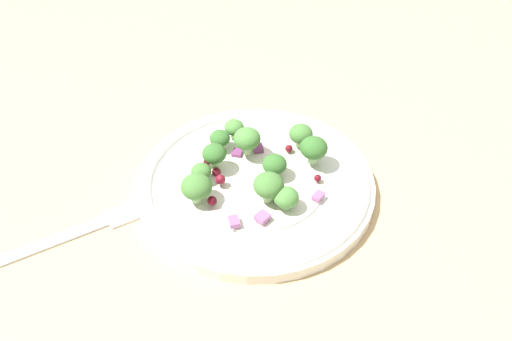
{
  "coord_description": "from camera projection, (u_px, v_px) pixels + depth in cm",
  "views": [
    {
      "loc": [
        -35.49,
        32.1,
        46.44
      ],
      "look_at": [
        0.01,
        1.11,
        2.7
      ],
      "focal_mm": 47.2,
      "sensor_mm": 36.0,
      "label": 1
    }
  ],
  "objects": [
    {
      "name": "broccoli_floret_9",
      "position": [
        214.0,
        154.0,
        0.65
      ],
      "size": [
        2.37,
        2.37,
        2.4
      ],
      "color": "#9EC684",
      "rests_on": "plate"
    },
    {
      "name": "broccoli_floret_10",
      "position": [
        314.0,
        148.0,
        0.66
      ],
      "size": [
        2.74,
        2.74,
        2.77
      ],
      "color": "#8EB77A",
      "rests_on": "plate"
    },
    {
      "name": "cranberry_0",
      "position": [
        275.0,
        158.0,
        0.66
      ],
      "size": [
        0.98,
        0.98,
        0.98
      ],
      "primitive_type": "sphere",
      "color": "maroon",
      "rests_on": "plate"
    },
    {
      "name": "broccoli_floret_8",
      "position": [
        301.0,
        134.0,
        0.68
      ],
      "size": [
        2.43,
        2.43,
        2.47
      ],
      "color": "#ADD18E",
      "rests_on": "plate"
    },
    {
      "name": "cranberry_6",
      "position": [
        211.0,
        200.0,
        0.62
      ],
      "size": [
        0.92,
        0.92,
        0.92
      ],
      "primitive_type": "sphere",
      "color": "#4C0A14",
      "rests_on": "plate"
    },
    {
      "name": "broccoli_floret_2",
      "position": [
        247.0,
        139.0,
        0.66
      ],
      "size": [
        2.7,
        2.7,
        2.74
      ],
      "color": "#8EB77A",
      "rests_on": "plate"
    },
    {
      "name": "onion_bit_5",
      "position": [
        258.0,
        148.0,
        0.68
      ],
      "size": [
        1.47,
        1.43,
        0.5
      ],
      "primitive_type": "cube",
      "rotation": [
        0.0,
        0.0,
        1.02
      ],
      "color": "#843D75",
      "rests_on": "plate"
    },
    {
      "name": "onion_bit_4",
      "position": [
        237.0,
        153.0,
        0.68
      ],
      "size": [
        1.43,
        1.46,
        0.42
      ],
      "primitive_type": "cube",
      "rotation": [
        0.0,
        0.0,
        2.19
      ],
      "color": "#843D75",
      "rests_on": "plate"
    },
    {
      "name": "onion_bit_2",
      "position": [
        284.0,
        203.0,
        0.63
      ],
      "size": [
        1.46,
        1.09,
        0.38
      ],
      "primitive_type": "cube",
      "rotation": [
        0.0,
        0.0,
        2.94
      ],
      "color": "#843D75",
      "rests_on": "plate"
    },
    {
      "name": "broccoli_floret_0",
      "position": [
        275.0,
        165.0,
        0.65
      ],
      "size": [
        2.39,
        2.39,
        2.42
      ],
      "color": "#9EC684",
      "rests_on": "plate"
    },
    {
      "name": "onion_bit_3",
      "position": [
        234.0,
        221.0,
        0.61
      ],
      "size": [
        1.55,
        1.41,
        0.48
      ],
      "primitive_type": "cube",
      "rotation": [
        0.0,
        0.0,
        1.08
      ],
      "color": "#A35B93",
      "rests_on": "plate"
    },
    {
      "name": "broccoli_floret_5",
      "position": [
        234.0,
        128.0,
        0.69
      ],
      "size": [
        2.05,
        2.05,
        2.08
      ],
      "color": "#ADD18E",
      "rests_on": "plate"
    },
    {
      "name": "cranberry_3",
      "position": [
        216.0,
        172.0,
        0.66
      ],
      "size": [
        0.89,
        0.89,
        0.89
      ],
      "primitive_type": "sphere",
      "color": "maroon",
      "rests_on": "plate"
    },
    {
      "name": "cranberry_2",
      "position": [
        220.0,
        180.0,
        0.64
      ],
      "size": [
        0.98,
        0.98,
        0.98
      ],
      "primitive_type": "sphere",
      "color": "maroon",
      "rests_on": "plate"
    },
    {
      "name": "cranberry_1",
      "position": [
        318.0,
        178.0,
        0.65
      ],
      "size": [
        0.72,
        0.72,
        0.72
      ],
      "primitive_type": "sphere",
      "color": "maroon",
      "rests_on": "plate"
    },
    {
      "name": "onion_bit_0",
      "position": [
        318.0,
        196.0,
        0.63
      ],
      "size": [
        1.07,
        1.36,
        0.39
      ],
      "primitive_type": "cube",
      "rotation": [
        0.0,
        0.0,
        0.23
      ],
      "color": "#A35B93",
      "rests_on": "plate"
    },
    {
      "name": "broccoli_floret_7",
      "position": [
        201.0,
        172.0,
        0.64
      ],
      "size": [
        1.97,
        1.97,
        1.99
      ],
      "color": "#9EC684",
      "rests_on": "plate"
    },
    {
      "name": "broccoli_floret_3",
      "position": [
        220.0,
        139.0,
        0.68
      ],
      "size": [
        2.08,
        2.08,
        2.11
      ],
      "color": "#8EB77A",
      "rests_on": "plate"
    },
    {
      "name": "plate",
      "position": [
        256.0,
        184.0,
        0.66
      ],
      "size": [
        23.13,
        23.13,
        1.7
      ],
      "color": "white",
      "rests_on": "ground_plane"
    },
    {
      "name": "broccoli_floret_1",
      "position": [
        196.0,
        187.0,
        0.62
      ],
      "size": [
        2.92,
        2.92,
        2.96
      ],
      "color": "#ADD18E",
      "rests_on": "plate"
    },
    {
      "name": "broccoli_floret_4",
      "position": [
        286.0,
        198.0,
        0.62
      ],
      "size": [
        2.37,
        2.37,
        2.4
      ],
      "color": "#8EB77A",
      "rests_on": "plate"
    },
    {
      "name": "dressing_pool",
      "position": [
        256.0,
        181.0,
        0.65
      ],
      "size": [
        13.41,
        13.41,
        0.2
      ],
      "primitive_type": "cylinder",
      "color": "white",
      "rests_on": "plate"
    },
    {
      "name": "cranberry_5",
      "position": [
        207.0,
        161.0,
        0.66
      ],
      "size": [
        0.77,
        0.77,
        0.77
      ],
      "primitive_type": "sphere",
      "color": "maroon",
      "rests_on": "plate"
    },
    {
      "name": "ground_plane",
      "position": [
        264.0,
        193.0,
        0.67
      ],
      "size": [
        180.0,
        180.0,
        2.0
      ],
      "primitive_type": "cube",
      "color": "tan"
    },
    {
      "name": "broccoli_floret_6",
      "position": [
        269.0,
        186.0,
        0.62
      ],
      "size": [
        2.89,
        2.89,
        2.93
      ],
      "color": "#9EC684",
      "rests_on": "plate"
    },
    {
      "name": "cranberry_4",
      "position": [
        289.0,
        149.0,
        0.68
      ],
      "size": [
        0.77,
        0.77,
        0.77
      ],
      "primitive_type": "sphere",
      "color": "maroon",
      "rests_on": "plate"
    },
    {
      "name": "fork",
      "position": [
        61.0,
        238.0,
        0.61
      ],
      "size": [
        5.5,
        18.58,
        0.5
      ],
      "color": "silver",
      "rests_on": "ground_plane"
    },
    {
      "name": "onion_bit_1",
      "position": [
        263.0,
        217.0,
        0.61
      ],
      "size": [
        1.27,
        1.36,
        0.5
      ],
      "primitive_type": "cube",
      "rotation": [
        0.0,
        0.0,
        0.12
      ],
      "color": "#A35B93",
      "rests_on": "plate"
    }
  ]
}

